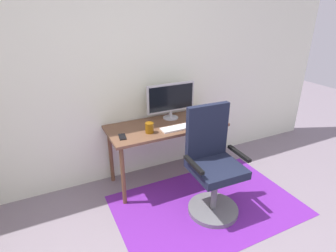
{
  "coord_description": "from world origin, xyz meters",
  "views": [
    {
      "loc": [
        -0.76,
        -0.7,
        1.93
      ],
      "look_at": [
        0.36,
        1.59,
        0.81
      ],
      "focal_mm": 29.34,
      "sensor_mm": 36.0,
      "label": 1
    }
  ],
  "objects_px": {
    "keyboard": "(180,127)",
    "coffee_cup": "(149,128)",
    "monitor": "(171,99)",
    "cell_phone": "(122,137)",
    "computer_mouse": "(203,121)",
    "office_chair": "(212,170)",
    "desk": "(166,131)"
  },
  "relations": [
    {
      "from": "monitor",
      "to": "coffee_cup",
      "type": "xyz_separation_m",
      "value": [
        -0.38,
        -0.26,
        -0.19
      ]
    },
    {
      "from": "computer_mouse",
      "to": "cell_phone",
      "type": "bearing_deg",
      "value": 177.94
    },
    {
      "from": "desk",
      "to": "coffee_cup",
      "type": "distance_m",
      "value": 0.31
    },
    {
      "from": "monitor",
      "to": "computer_mouse",
      "type": "relative_size",
      "value": 5.66
    },
    {
      "from": "monitor",
      "to": "cell_phone",
      "type": "bearing_deg",
      "value": -159.92
    },
    {
      "from": "cell_phone",
      "to": "office_chair",
      "type": "bearing_deg",
      "value": -30.12
    },
    {
      "from": "keyboard",
      "to": "cell_phone",
      "type": "relative_size",
      "value": 3.07
    },
    {
      "from": "desk",
      "to": "coffee_cup",
      "type": "height_order",
      "value": "coffee_cup"
    },
    {
      "from": "desk",
      "to": "computer_mouse",
      "type": "distance_m",
      "value": 0.44
    },
    {
      "from": "cell_phone",
      "to": "office_chair",
      "type": "height_order",
      "value": "office_chair"
    },
    {
      "from": "keyboard",
      "to": "coffee_cup",
      "type": "height_order",
      "value": "coffee_cup"
    },
    {
      "from": "monitor",
      "to": "computer_mouse",
      "type": "height_order",
      "value": "monitor"
    },
    {
      "from": "desk",
      "to": "monitor",
      "type": "height_order",
      "value": "monitor"
    },
    {
      "from": "computer_mouse",
      "to": "desk",
      "type": "bearing_deg",
      "value": 162.29
    },
    {
      "from": "computer_mouse",
      "to": "office_chair",
      "type": "distance_m",
      "value": 0.66
    },
    {
      "from": "monitor",
      "to": "office_chair",
      "type": "height_order",
      "value": "monitor"
    },
    {
      "from": "desk",
      "to": "cell_phone",
      "type": "distance_m",
      "value": 0.55
    },
    {
      "from": "coffee_cup",
      "to": "cell_phone",
      "type": "xyz_separation_m",
      "value": [
        -0.29,
        0.02,
        -0.05
      ]
    },
    {
      "from": "monitor",
      "to": "computer_mouse",
      "type": "bearing_deg",
      "value": -45.36
    },
    {
      "from": "keyboard",
      "to": "computer_mouse",
      "type": "height_order",
      "value": "computer_mouse"
    },
    {
      "from": "keyboard",
      "to": "office_chair",
      "type": "distance_m",
      "value": 0.6
    },
    {
      "from": "monitor",
      "to": "keyboard",
      "type": "distance_m",
      "value": 0.38
    },
    {
      "from": "cell_phone",
      "to": "office_chair",
      "type": "xyz_separation_m",
      "value": [
        0.71,
        -0.59,
        -0.25
      ]
    },
    {
      "from": "office_chair",
      "to": "monitor",
      "type": "bearing_deg",
      "value": 94.77
    },
    {
      "from": "desk",
      "to": "monitor",
      "type": "xyz_separation_m",
      "value": [
        0.13,
        0.15,
        0.32
      ]
    },
    {
      "from": "desk",
      "to": "coffee_cup",
      "type": "bearing_deg",
      "value": -155.28
    },
    {
      "from": "keyboard",
      "to": "cell_phone",
      "type": "distance_m",
      "value": 0.63
    },
    {
      "from": "monitor",
      "to": "cell_phone",
      "type": "relative_size",
      "value": 4.21
    },
    {
      "from": "monitor",
      "to": "keyboard",
      "type": "height_order",
      "value": "monitor"
    },
    {
      "from": "cell_phone",
      "to": "coffee_cup",
      "type": "bearing_deg",
      "value": 6.05
    },
    {
      "from": "monitor",
      "to": "coffee_cup",
      "type": "distance_m",
      "value": 0.5
    },
    {
      "from": "monitor",
      "to": "coffee_cup",
      "type": "relative_size",
      "value": 5.37
    }
  ]
}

